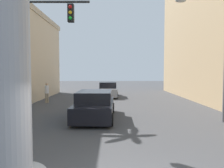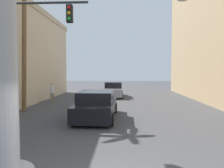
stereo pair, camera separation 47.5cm
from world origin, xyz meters
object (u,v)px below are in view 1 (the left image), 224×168
Objects in this scene: street_lamp at (217,45)px; palm_tree_mid_left at (19,19)px; pedestrian_far_left at (47,91)px; car_far at (108,90)px; car_lead at (95,105)px; traffic_light_mast at (5,40)px.

palm_tree_mid_left is at bearing 165.43° from street_lamp.
palm_tree_mid_left is at bearing -97.09° from pedestrian_far_left.
car_lead is at bearing -92.88° from car_far.
car_lead is at bearing 172.12° from street_lamp.
street_lamp is 13.27m from car_far.
street_lamp is 7.24m from car_lead.
car_far is 11.45m from palm_tree_mid_left.
palm_tree_mid_left reaches higher than traffic_light_mast.
car_lead is 0.52× the size of palm_tree_mid_left.
traffic_light_mast is at bearing -134.73° from car_lead.
street_lamp is at bearing -7.88° from car_lead.
traffic_light_mast is at bearing -165.68° from street_lamp.
car_lead is 2.92× the size of pedestrian_far_left.
car_lead is at bearing -53.57° from pedestrian_far_left.
street_lamp is 3.89× the size of pedestrian_far_left.
palm_tree_mid_left is (-5.07, 2.09, 5.28)m from car_lead.
street_lamp is at bearing -32.82° from pedestrian_far_left.
street_lamp reaches higher than traffic_light_mast.
car_far is (3.87, 13.93, -3.20)m from traffic_light_mast.
pedestrian_far_left is (-10.95, 7.06, -3.05)m from street_lamp.
pedestrian_far_left is (-5.09, -4.39, 0.24)m from car_far.
car_far is at bearing 40.73° from pedestrian_far_left.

